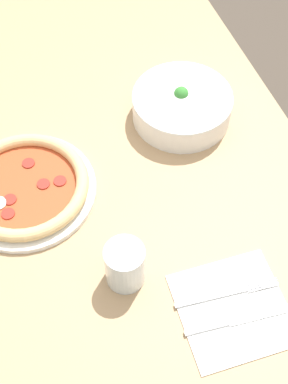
# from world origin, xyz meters

# --- Properties ---
(ground_plane) EXTENTS (8.00, 8.00, 0.00)m
(ground_plane) POSITION_xyz_m (0.00, 0.00, 0.00)
(ground_plane) COLOR #4C4238
(dining_table) EXTENTS (1.30, 0.86, 0.75)m
(dining_table) POSITION_xyz_m (0.00, 0.00, 0.65)
(dining_table) COLOR tan
(dining_table) RESTS_ON ground_plane
(pizza) EXTENTS (0.28, 0.28, 0.04)m
(pizza) POSITION_xyz_m (-0.00, -0.16, 0.77)
(pizza) COLOR white
(pizza) RESTS_ON dining_table
(bowl) EXTENTS (0.22, 0.22, 0.08)m
(bowl) POSITION_xyz_m (-0.09, 0.21, 0.79)
(bowl) COLOR white
(bowl) RESTS_ON dining_table
(napkin) EXTENTS (0.19, 0.19, 0.00)m
(napkin) POSITION_xyz_m (0.37, 0.13, 0.75)
(napkin) COLOR white
(napkin) RESTS_ON dining_table
(fork) EXTENTS (0.03, 0.19, 0.00)m
(fork) POSITION_xyz_m (0.34, 0.13, 0.76)
(fork) COLOR silver
(fork) RESTS_ON napkin
(knife) EXTENTS (0.03, 0.20, 0.01)m
(knife) POSITION_xyz_m (0.39, 0.12, 0.76)
(knife) COLOR silver
(knife) RESTS_ON napkin
(glass) EXTENTS (0.07, 0.07, 0.09)m
(glass) POSITION_xyz_m (0.24, -0.03, 0.80)
(glass) COLOR silver
(glass) RESTS_ON dining_table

